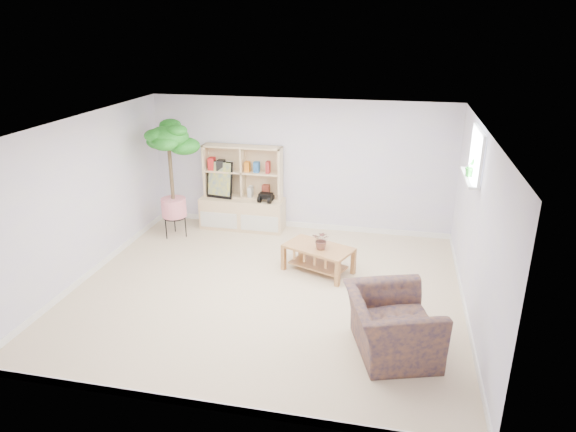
% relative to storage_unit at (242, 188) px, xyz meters
% --- Properties ---
extents(floor, '(5.50, 5.00, 0.01)m').
position_rel_storage_unit_xyz_m(floor, '(1.03, -2.24, -0.78)').
color(floor, beige).
rests_on(floor, ground).
extents(ceiling, '(5.50, 5.00, 0.01)m').
position_rel_storage_unit_xyz_m(ceiling, '(1.03, -2.24, 1.62)').
color(ceiling, white).
rests_on(ceiling, walls).
extents(walls, '(5.51, 5.01, 2.40)m').
position_rel_storage_unit_xyz_m(walls, '(1.03, -2.24, 0.42)').
color(walls, silver).
rests_on(walls, floor).
extents(baseboard, '(5.50, 5.00, 0.10)m').
position_rel_storage_unit_xyz_m(baseboard, '(1.03, -2.24, -0.73)').
color(baseboard, white).
rests_on(baseboard, floor).
extents(window, '(0.10, 0.98, 0.68)m').
position_rel_storage_unit_xyz_m(window, '(3.76, -1.64, 1.22)').
color(window, silver).
rests_on(window, walls).
extents(window_sill, '(0.14, 1.00, 0.04)m').
position_rel_storage_unit_xyz_m(window_sill, '(3.70, -1.64, 0.90)').
color(window_sill, white).
rests_on(window_sill, walls).
extents(storage_unit, '(1.55, 0.52, 1.55)m').
position_rel_storage_unit_xyz_m(storage_unit, '(0.00, 0.00, 0.00)').
color(storage_unit, beige).
rests_on(storage_unit, floor).
extents(poster, '(0.51, 0.18, 0.69)m').
position_rel_storage_unit_xyz_m(poster, '(-0.41, -0.02, 0.15)').
color(poster, yellow).
rests_on(poster, storage_unit).
extents(toy_truck, '(0.37, 0.27, 0.18)m').
position_rel_storage_unit_xyz_m(toy_truck, '(0.47, -0.08, -0.10)').
color(toy_truck, black).
rests_on(toy_truck, storage_unit).
extents(coffee_table, '(1.16, 0.91, 0.42)m').
position_rel_storage_unit_xyz_m(coffee_table, '(1.66, -1.49, -0.57)').
color(coffee_table, brown).
rests_on(coffee_table, floor).
extents(table_plant, '(0.31, 0.29, 0.30)m').
position_rel_storage_unit_xyz_m(table_plant, '(1.72, -1.57, -0.21)').
color(table_plant, '#175615').
rests_on(table_plant, coffee_table).
extents(floor_tree, '(0.79, 0.79, 2.08)m').
position_rel_storage_unit_xyz_m(floor_tree, '(-1.07, -0.63, 0.27)').
color(floor_tree, '#176611').
rests_on(floor_tree, floor).
extents(armchair, '(1.25, 1.34, 0.82)m').
position_rel_storage_unit_xyz_m(armchair, '(2.81, -3.36, -0.37)').
color(armchair, '#161A39').
rests_on(armchair, floor).
extents(sill_plant, '(0.17, 0.15, 0.26)m').
position_rel_storage_unit_xyz_m(sill_plant, '(3.70, -1.62, 1.05)').
color(sill_plant, '#176611').
rests_on(sill_plant, window_sill).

